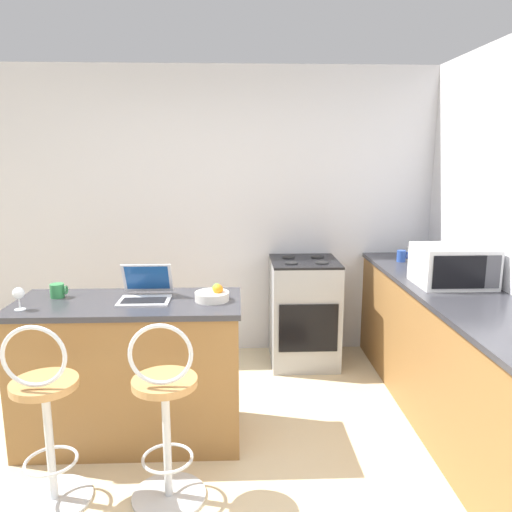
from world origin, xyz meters
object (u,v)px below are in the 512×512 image
object	(u,v)px
bar_stool_near	(46,420)
microwave	(453,266)
mug_green	(58,291)
fruit_bowl	(213,295)
mug_white	(411,252)
wine_glass_tall	(19,294)
mug_blue	(402,256)
stove_range	(304,312)
bar_stool_far	(165,417)
laptop	(146,290)

from	to	relation	value
bar_stool_near	microwave	world-z (taller)	microwave
microwave	mug_green	distance (m)	2.67
microwave	mug_green	size ratio (longest dim) A/B	4.74
fruit_bowl	mug_white	bearing A→B (deg)	37.23
bar_stool_near	mug_green	size ratio (longest dim) A/B	9.67
wine_glass_tall	mug_blue	xyz separation A→B (m)	(2.69, 1.26, -0.05)
microwave	mug_green	xyz separation A→B (m)	(-2.66, -0.21, -0.09)
microwave	mug_blue	bearing A→B (deg)	97.03
bar_stool_near	mug_green	bearing A→B (deg)	101.99
microwave	mug_green	world-z (taller)	microwave
mug_blue	stove_range	bearing A→B (deg)	174.28
bar_stool_near	fruit_bowl	world-z (taller)	fruit_bowl
bar_stool_near	mug_green	world-z (taller)	bar_stool_near
mug_blue	mug_white	world-z (taller)	mug_blue
bar_stool_far	mug_white	bearing A→B (deg)	44.74
microwave	wine_glass_tall	xyz separation A→B (m)	(-2.79, -0.47, -0.04)
stove_range	wine_glass_tall	size ratio (longest dim) A/B	6.87
laptop	mug_white	distance (m)	2.47
bar_stool_far	stove_range	distance (m)	2.05
microwave	bar_stool_far	bearing A→B (deg)	-153.55
mug_blue	mug_white	size ratio (longest dim) A/B	1.05
stove_range	mug_blue	xyz separation A→B (m)	(0.82, -0.08, 0.51)
bar_stool_far	wine_glass_tall	bearing A→B (deg)	152.45
microwave	stove_range	size ratio (longest dim) A/B	0.54
laptop	stove_range	bearing A→B (deg)	44.24
bar_stool_near	bar_stool_far	distance (m)	0.61
bar_stool_near	stove_range	world-z (taller)	bar_stool_near
stove_range	mug_green	bearing A→B (deg)	-148.07
wine_glass_tall	microwave	bearing A→B (deg)	9.54
microwave	wine_glass_tall	size ratio (longest dim) A/B	3.68
laptop	microwave	size ratio (longest dim) A/B	0.63
mug_green	laptop	bearing A→B (deg)	-5.47
bar_stool_far	fruit_bowl	xyz separation A→B (m)	(0.23, 0.62, 0.49)
laptop	microwave	bearing A→B (deg)	7.20
mug_green	wine_glass_tall	bearing A→B (deg)	-117.02
stove_range	mug_white	size ratio (longest dim) A/B	10.18
stove_range	wine_glass_tall	world-z (taller)	wine_glass_tall
mug_white	wine_glass_tall	bearing A→B (deg)	-152.96
bar_stool_near	mug_white	world-z (taller)	bar_stool_near
laptop	wine_glass_tall	bearing A→B (deg)	-163.70
wine_glass_tall	mug_green	size ratio (longest dim) A/B	1.29
bar_stool_far	wine_glass_tall	xyz separation A→B (m)	(-0.90, 0.47, 0.54)
bar_stool_near	laptop	world-z (taller)	laptop
bar_stool_far	mug_green	xyz separation A→B (m)	(-0.77, 0.73, 0.49)
laptop	mug_white	bearing A→B (deg)	30.20
mug_green	microwave	bearing A→B (deg)	4.50
bar_stool_near	mug_blue	bearing A→B (deg)	35.75
microwave	mug_blue	xyz separation A→B (m)	(-0.10, 0.79, -0.09)
bar_stool_near	mug_white	distance (m)	3.23
bar_stool_far	mug_green	world-z (taller)	bar_stool_far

